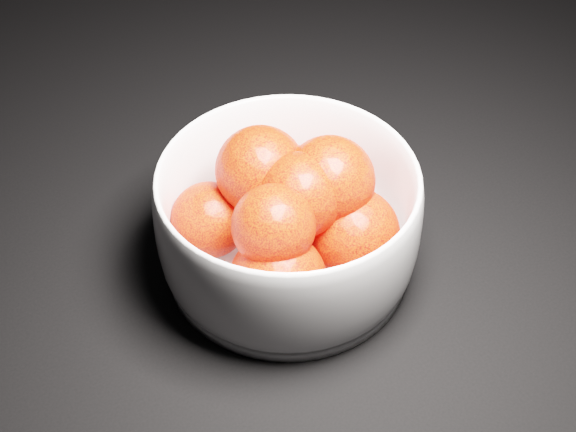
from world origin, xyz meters
TOP-DOWN VIEW (x-y plane):
  - bowl at (0.25, -0.25)m, footprint 0.20×0.20m
  - orange_pile at (0.25, -0.26)m, footprint 0.15×0.15m

SIDE VIEW (x-z plane):
  - bowl at x=0.25m, z-range 0.00..0.10m
  - orange_pile at x=0.25m, z-range 0.01..0.12m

